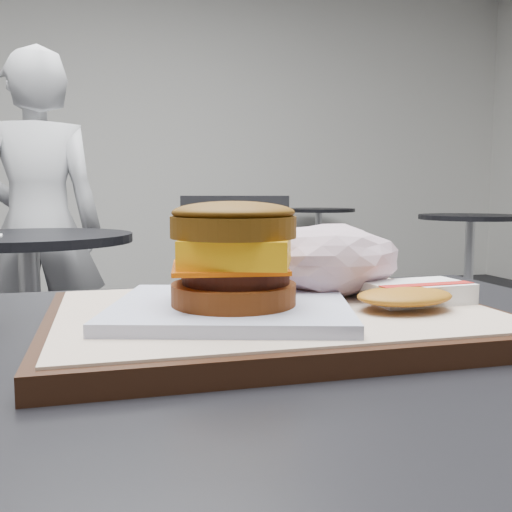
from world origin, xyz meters
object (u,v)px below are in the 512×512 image
object	(u,v)px
crumpled_wrapper	(322,259)
patron	(38,228)
serving_tray	(274,319)
neighbor_chair	(202,297)
breakfast_sandwich	(233,267)
neighbor_table	(30,292)
hash_brown	(412,294)

from	to	relation	value
crumpled_wrapper	patron	world-z (taller)	patron
serving_tray	neighbor_chair	distance (m)	1.61
breakfast_sandwich	crumpled_wrapper	world-z (taller)	breakfast_sandwich
breakfast_sandwich	neighbor_chair	world-z (taller)	breakfast_sandwich
crumpled_wrapper	neighbor_chair	distance (m)	1.56
crumpled_wrapper	neighbor_table	xyz separation A→B (m)	(-0.46, 1.55, -0.27)
serving_tray	neighbor_table	world-z (taller)	serving_tray
hash_brown	patron	world-z (taller)	patron
neighbor_table	patron	world-z (taller)	patron
hash_brown	crumpled_wrapper	xyz separation A→B (m)	(-0.06, 0.07, 0.02)
breakfast_sandwich	neighbor_table	world-z (taller)	breakfast_sandwich
breakfast_sandwich	hash_brown	distance (m)	0.16
neighbor_chair	hash_brown	bearing A→B (deg)	-92.67
neighbor_chair	breakfast_sandwich	bearing A→B (deg)	-98.38
hash_brown	neighbor_chair	size ratio (longest dim) A/B	0.14
serving_tray	crumpled_wrapper	size ratio (longest dim) A/B	2.44
serving_tray	neighbor_table	size ratio (longest dim) A/B	0.51
hash_brown	neighbor_table	bearing A→B (deg)	107.70
breakfast_sandwich	hash_brown	bearing A→B (deg)	-0.01
hash_brown	crumpled_wrapper	bearing A→B (deg)	126.47
serving_tray	hash_brown	world-z (taller)	hash_brown
neighbor_table	patron	size ratio (longest dim) A/B	0.51
serving_tray	neighbor_table	xyz separation A→B (m)	(-0.40, 1.61, -0.23)
serving_tray	neighbor_table	bearing A→B (deg)	103.97
breakfast_sandwich	patron	world-z (taller)	patron
neighbor_table	neighbor_chair	xyz separation A→B (m)	(0.59, -0.03, -0.04)
hash_brown	patron	xyz separation A→B (m)	(-0.54, 2.14, -0.06)
neighbor_chair	patron	size ratio (longest dim) A/B	0.59
crumpled_wrapper	hash_brown	bearing A→B (deg)	-53.53
hash_brown	neighbor_table	xyz separation A→B (m)	(-0.52, 1.63, -0.25)
crumpled_wrapper	patron	bearing A→B (deg)	103.25
crumpled_wrapper	neighbor_chair	bearing A→B (deg)	85.13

